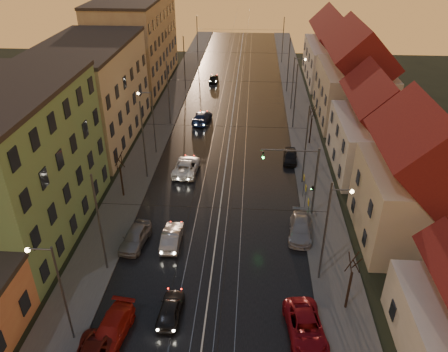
% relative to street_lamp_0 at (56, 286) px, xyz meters
% --- Properties ---
extents(road, '(16.00, 120.00, 0.04)m').
position_rel_street_lamp_0_xyz_m(road, '(9.10, 38.00, -4.87)').
color(road, black).
rests_on(road, ground).
extents(sidewalk_left, '(4.00, 120.00, 0.15)m').
position_rel_street_lamp_0_xyz_m(sidewalk_left, '(-0.90, 38.00, -4.81)').
color(sidewalk_left, '#4C4C4C').
rests_on(sidewalk_left, ground).
extents(sidewalk_right, '(4.00, 120.00, 0.15)m').
position_rel_street_lamp_0_xyz_m(sidewalk_right, '(19.10, 38.00, -4.81)').
color(sidewalk_right, '#4C4C4C').
rests_on(sidewalk_right, ground).
extents(tram_rail_0, '(0.06, 120.00, 0.03)m').
position_rel_street_lamp_0_xyz_m(tram_rail_0, '(6.90, 38.00, -4.83)').
color(tram_rail_0, gray).
rests_on(tram_rail_0, road).
extents(tram_rail_1, '(0.06, 120.00, 0.03)m').
position_rel_street_lamp_0_xyz_m(tram_rail_1, '(8.33, 38.00, -4.83)').
color(tram_rail_1, gray).
rests_on(tram_rail_1, road).
extents(tram_rail_2, '(0.06, 120.00, 0.03)m').
position_rel_street_lamp_0_xyz_m(tram_rail_2, '(9.87, 38.00, -4.83)').
color(tram_rail_2, gray).
rests_on(tram_rail_2, road).
extents(tram_rail_3, '(0.06, 120.00, 0.03)m').
position_rel_street_lamp_0_xyz_m(tram_rail_3, '(11.30, 38.00, -4.83)').
color(tram_rail_3, gray).
rests_on(tram_rail_3, road).
extents(apartment_left_1, '(10.00, 18.00, 13.00)m').
position_rel_street_lamp_0_xyz_m(apartment_left_1, '(-8.40, 12.00, 1.61)').
color(apartment_left_1, '#63955F').
rests_on(apartment_left_1, ground).
extents(apartment_left_2, '(10.00, 20.00, 12.00)m').
position_rel_street_lamp_0_xyz_m(apartment_left_2, '(-8.40, 32.00, 1.11)').
color(apartment_left_2, '#BFB094').
rests_on(apartment_left_2, ground).
extents(apartment_left_3, '(10.00, 24.00, 14.00)m').
position_rel_street_lamp_0_xyz_m(apartment_left_3, '(-8.40, 56.00, 2.11)').
color(apartment_left_3, '#967C61').
rests_on(apartment_left_3, ground).
extents(house_right_1, '(8.67, 10.20, 10.80)m').
position_rel_street_lamp_0_xyz_m(house_right_1, '(26.10, 13.00, 0.56)').
color(house_right_1, '#BEB492').
rests_on(house_right_1, ground).
extents(house_right_2, '(9.18, 12.24, 9.20)m').
position_rel_street_lamp_0_xyz_m(house_right_2, '(26.10, 26.00, -0.24)').
color(house_right_2, beige).
rests_on(house_right_2, ground).
extents(house_right_3, '(9.18, 14.28, 11.50)m').
position_rel_street_lamp_0_xyz_m(house_right_3, '(26.10, 41.00, 0.92)').
color(house_right_3, '#BEB492').
rests_on(house_right_3, ground).
extents(house_right_4, '(9.18, 16.32, 10.00)m').
position_rel_street_lamp_0_xyz_m(house_right_4, '(26.10, 59.00, 0.16)').
color(house_right_4, beige).
rests_on(house_right_4, ground).
extents(catenary_pole_l_1, '(0.16, 0.16, 9.00)m').
position_rel_street_lamp_0_xyz_m(catenary_pole_l_1, '(0.50, 7.00, -0.39)').
color(catenary_pole_l_1, '#595B60').
rests_on(catenary_pole_l_1, ground).
extents(catenary_pole_r_1, '(0.16, 0.16, 9.00)m').
position_rel_street_lamp_0_xyz_m(catenary_pole_r_1, '(17.70, 7.00, -0.39)').
color(catenary_pole_r_1, '#595B60').
rests_on(catenary_pole_r_1, ground).
extents(catenary_pole_l_2, '(0.16, 0.16, 9.00)m').
position_rel_street_lamp_0_xyz_m(catenary_pole_l_2, '(0.50, 22.00, -0.39)').
color(catenary_pole_l_2, '#595B60').
rests_on(catenary_pole_l_2, ground).
extents(catenary_pole_r_2, '(0.16, 0.16, 9.00)m').
position_rel_street_lamp_0_xyz_m(catenary_pole_r_2, '(17.70, 22.00, -0.39)').
color(catenary_pole_r_2, '#595B60').
rests_on(catenary_pole_r_2, ground).
extents(catenary_pole_l_3, '(0.16, 0.16, 9.00)m').
position_rel_street_lamp_0_xyz_m(catenary_pole_l_3, '(0.50, 37.00, -0.39)').
color(catenary_pole_l_3, '#595B60').
rests_on(catenary_pole_l_3, ground).
extents(catenary_pole_r_3, '(0.16, 0.16, 9.00)m').
position_rel_street_lamp_0_xyz_m(catenary_pole_r_3, '(17.70, 37.00, -0.39)').
color(catenary_pole_r_3, '#595B60').
rests_on(catenary_pole_r_3, ground).
extents(catenary_pole_l_4, '(0.16, 0.16, 9.00)m').
position_rel_street_lamp_0_xyz_m(catenary_pole_l_4, '(0.50, 52.00, -0.39)').
color(catenary_pole_l_4, '#595B60').
rests_on(catenary_pole_l_4, ground).
extents(catenary_pole_r_4, '(0.16, 0.16, 9.00)m').
position_rel_street_lamp_0_xyz_m(catenary_pole_r_4, '(17.70, 52.00, -0.39)').
color(catenary_pole_r_4, '#595B60').
rests_on(catenary_pole_r_4, ground).
extents(catenary_pole_l_5, '(0.16, 0.16, 9.00)m').
position_rel_street_lamp_0_xyz_m(catenary_pole_l_5, '(0.50, 70.00, -0.39)').
color(catenary_pole_l_5, '#595B60').
rests_on(catenary_pole_l_5, ground).
extents(catenary_pole_r_5, '(0.16, 0.16, 9.00)m').
position_rel_street_lamp_0_xyz_m(catenary_pole_r_5, '(17.70, 70.00, -0.39)').
color(catenary_pole_r_5, '#595B60').
rests_on(catenary_pole_r_5, ground).
extents(street_lamp_0, '(1.75, 0.32, 8.00)m').
position_rel_street_lamp_0_xyz_m(street_lamp_0, '(0.00, 0.00, 0.00)').
color(street_lamp_0, '#595B60').
rests_on(street_lamp_0, ground).
extents(street_lamp_1, '(1.75, 0.32, 8.00)m').
position_rel_street_lamp_0_xyz_m(street_lamp_1, '(18.21, 8.00, 0.00)').
color(street_lamp_1, '#595B60').
rests_on(street_lamp_1, ground).
extents(street_lamp_2, '(1.75, 0.32, 8.00)m').
position_rel_street_lamp_0_xyz_m(street_lamp_2, '(0.00, 28.00, 0.00)').
color(street_lamp_2, '#595B60').
rests_on(street_lamp_2, ground).
extents(street_lamp_3, '(1.75, 0.32, 8.00)m').
position_rel_street_lamp_0_xyz_m(street_lamp_3, '(18.21, 44.00, 0.00)').
color(street_lamp_3, '#595B60').
rests_on(street_lamp_3, ground).
extents(traffic_light_mast, '(5.30, 0.32, 7.20)m').
position_rel_street_lamp_0_xyz_m(traffic_light_mast, '(17.10, 16.00, -0.29)').
color(traffic_light_mast, '#595B60').
rests_on(traffic_light_mast, ground).
extents(bare_tree_0, '(1.09, 1.09, 5.11)m').
position_rel_street_lamp_0_xyz_m(bare_tree_0, '(-1.09, 18.00, -2.40)').
color(bare_tree_0, black).
rests_on(bare_tree_0, ground).
extents(bare_tree_1, '(1.09, 1.09, 5.11)m').
position_rel_street_lamp_0_xyz_m(bare_tree_1, '(19.31, 4.00, -2.40)').
color(bare_tree_1, black).
rests_on(bare_tree_1, ground).
extents(bare_tree_2, '(1.09, 1.09, 5.11)m').
position_rel_street_lamp_0_xyz_m(bare_tree_2, '(19.51, 32.00, -2.40)').
color(bare_tree_2, black).
rests_on(bare_tree_2, ground).
extents(driving_car_0, '(1.74, 4.00, 1.34)m').
position_rel_street_lamp_0_xyz_m(driving_car_0, '(6.57, 2.46, -4.21)').
color(driving_car_0, black).
rests_on(driving_car_0, ground).
extents(driving_car_1, '(1.59, 4.45, 1.46)m').
position_rel_street_lamp_0_xyz_m(driving_car_1, '(5.28, 10.66, -4.16)').
color(driving_car_1, '#A1A1A6').
rests_on(driving_car_1, ground).
extents(driving_car_2, '(2.87, 5.67, 1.54)m').
position_rel_street_lamp_0_xyz_m(driving_car_2, '(4.74, 23.53, -4.12)').
color(driving_car_2, white).
rests_on(driving_car_2, ground).
extents(driving_car_3, '(2.80, 5.44, 1.51)m').
position_rel_street_lamp_0_xyz_m(driving_car_3, '(4.87, 38.10, -4.13)').
color(driving_car_3, navy).
rests_on(driving_car_3, ground).
extents(driving_car_4, '(1.60, 3.86, 1.31)m').
position_rel_street_lamp_0_xyz_m(driving_car_4, '(4.92, 56.75, -4.23)').
color(driving_car_4, black).
rests_on(driving_car_4, ground).
extents(parked_left_2, '(2.64, 5.19, 1.44)m').
position_rel_street_lamp_0_xyz_m(parked_left_2, '(2.90, 0.24, -4.16)').
color(parked_left_2, '#A31710').
rests_on(parked_left_2, ground).
extents(parked_left_3, '(2.39, 4.75, 1.55)m').
position_rel_street_lamp_0_xyz_m(parked_left_3, '(2.07, 10.39, -4.11)').
color(parked_left_3, gray).
rests_on(parked_left_3, ground).
extents(parked_right_0, '(3.04, 5.54, 1.47)m').
position_rel_street_lamp_0_xyz_m(parked_right_0, '(16.09, 1.36, -4.15)').
color(parked_right_0, maroon).
rests_on(parked_right_0, ground).
extents(parked_right_1, '(2.52, 5.14, 1.44)m').
position_rel_street_lamp_0_xyz_m(parked_right_1, '(16.70, 12.68, -4.17)').
color(parked_right_1, '#A1A1A6').
rests_on(parked_right_1, ground).
extents(parked_right_2, '(1.84, 4.07, 1.35)m').
position_rel_street_lamp_0_xyz_m(parked_right_2, '(16.69, 26.97, -4.21)').
color(parked_right_2, black).
rests_on(parked_right_2, ground).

